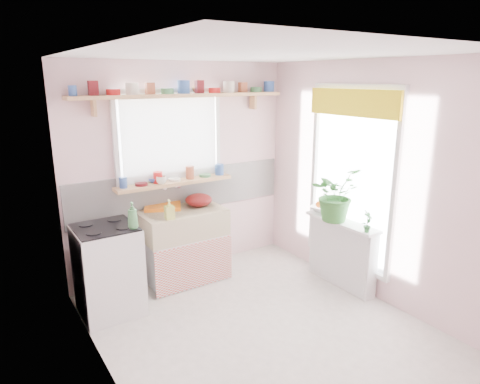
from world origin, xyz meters
TOP-DOWN VIEW (x-y plane):
  - room at (0.66, 0.86)m, footprint 3.20×3.20m
  - sink_unit at (-0.15, 1.29)m, footprint 0.95×0.65m
  - cooker at (-1.10, 1.05)m, footprint 0.58×0.58m
  - radiator_ledge at (1.30, 0.20)m, footprint 0.22×0.95m
  - windowsill at (-0.15, 1.48)m, footprint 1.40×0.22m
  - pine_shelf at (0.00, 1.47)m, footprint 2.52×0.24m
  - shelf_crockery at (-0.02, 1.47)m, footprint 2.47×0.11m
  - sill_crockery at (-0.17, 1.48)m, footprint 1.35×0.11m
  - dish_tray at (-0.30, 1.50)m, footprint 0.50×0.45m
  - colander at (0.09, 1.36)m, footprint 0.37×0.37m
  - jade_plant at (1.21, 0.27)m, footprint 0.63×0.57m
  - fruit_bowl at (1.33, 0.56)m, footprint 0.37×0.37m
  - herb_pot at (1.21, -0.20)m, footprint 0.15×0.12m
  - soap_bottle_sink at (-0.39, 1.10)m, footprint 0.11×0.11m
  - sill_cup at (-0.34, 1.42)m, footprint 0.12×0.12m
  - sill_bowl at (-0.36, 1.54)m, footprint 0.20×0.20m
  - shelf_vase at (0.21, 1.53)m, footprint 0.18×0.18m
  - cooker_bottle at (-0.88, 0.85)m, footprint 0.11×0.11m
  - fruit at (1.34, 0.57)m, footprint 0.20×0.14m

SIDE VIEW (x-z plane):
  - radiator_ledge at x=1.30m, z-range 0.01..0.78m
  - sink_unit at x=-0.15m, z-range -0.13..0.99m
  - cooker at x=-1.10m, z-range 0.00..0.92m
  - fruit_bowl at x=1.33m, z-range 0.78..0.84m
  - fruit at x=1.34m, z-range 0.82..0.92m
  - dish_tray at x=-0.30m, z-range 0.85..0.89m
  - herb_pot at x=1.21m, z-range 0.77..1.01m
  - colander at x=0.09m, z-range 0.85..0.99m
  - soap_bottle_sink at x=-0.39m, z-range 0.85..1.06m
  - cooker_bottle at x=-0.88m, z-range 0.92..1.17m
  - jade_plant at x=1.21m, z-range 0.77..1.38m
  - windowsill at x=-0.15m, z-range 1.12..1.16m
  - sill_bowl at x=-0.36m, z-range 1.16..1.22m
  - sill_cup at x=-0.34m, z-range 1.16..1.25m
  - sill_crockery at x=-0.17m, z-range 1.16..1.28m
  - room at x=0.66m, z-range -0.23..2.97m
  - pine_shelf at x=0.00m, z-range 2.10..2.14m
  - shelf_crockery at x=-0.02m, z-range 2.13..2.25m
  - shelf_vase at x=0.21m, z-range 2.14..2.29m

